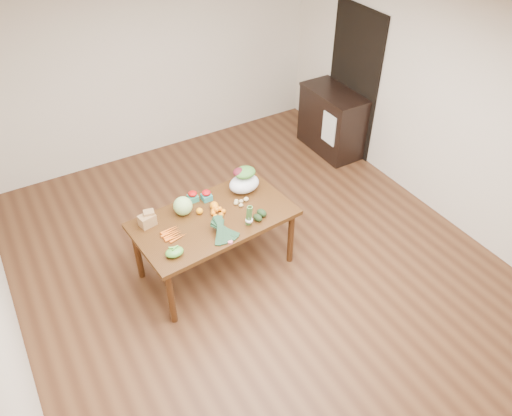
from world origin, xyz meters
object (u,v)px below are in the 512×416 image
cabinet (332,121)px  mandarin_cluster (217,211)px  asparagus_bundle (249,215)px  dining_table (215,244)px  kale_bunch (224,231)px  paper_bag (147,219)px  salad_bag (244,181)px  cabbage (183,206)px

cabinet → mandarin_cluster: cabinet is taller
mandarin_cluster → asparagus_bundle: bearing=-57.9°
dining_table → kale_bunch: (-0.04, -0.33, 0.45)m
paper_bag → kale_bunch: bearing=-43.6°
cabinet → paper_bag: bearing=-160.5°
mandarin_cluster → kale_bunch: 0.38m
cabinet → asparagus_bundle: 2.92m
cabinet → mandarin_cluster: size_ratio=5.67×
dining_table → salad_bag: bearing=20.3°
kale_bunch → asparagus_bundle: (0.30, 0.04, 0.05)m
cabbage → kale_bunch: cabbage is taller
salad_bag → cabinet: bearing=28.4°
dining_table → cabbage: cabbage is taller
salad_bag → dining_table: bearing=-154.8°
cabinet → cabbage: size_ratio=5.07×
cabinet → asparagus_bundle: size_ratio=4.08×
cabbage → dining_table: bearing=-41.8°
cabbage → asparagus_bundle: asparagus_bundle is taller
dining_table → salad_bag: (0.50, 0.24, 0.51)m
asparagus_bundle → kale_bunch: bearing=-177.6°
cabinet → kale_bunch: 3.19m
cabbage → mandarin_cluster: cabbage is taller
cabinet → mandarin_cluster: 2.92m
cabinet → dining_table: bearing=-152.2°
dining_table → salad_bag: salad_bag is taller
dining_table → asparagus_bundle: (0.26, -0.29, 0.50)m
asparagus_bundle → salad_bag: 0.58m
cabbage → salad_bag: salad_bag is taller
cabbage → cabinet: bearing=22.2°
cabinet → cabbage: 3.12m
cabbage → salad_bag: size_ratio=0.58×
kale_bunch → asparagus_bundle: bearing=2.4°
cabinet → paper_bag: size_ratio=4.77×
cabbage → asparagus_bundle: (0.50, -0.51, 0.02)m
salad_bag → asparagus_bundle: bearing=-114.6°
paper_bag → salad_bag: (1.14, 0.01, 0.06)m
mandarin_cluster → salad_bag: (0.45, 0.20, 0.09)m
cabinet → asparagus_bundle: asparagus_bundle is taller
kale_bunch → salad_bag: (0.54, 0.57, 0.05)m
dining_table → paper_bag: paper_bag is taller
paper_bag → mandarin_cluster: (0.69, -0.20, -0.03)m
mandarin_cluster → kale_bunch: kale_bunch is taller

